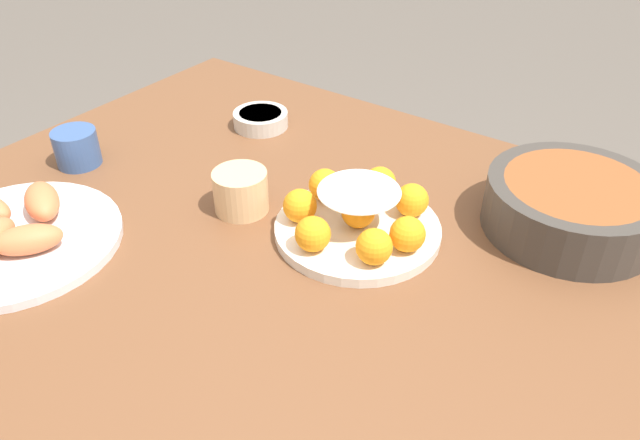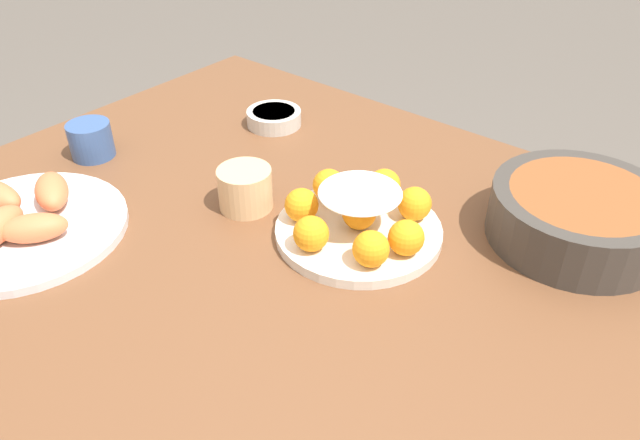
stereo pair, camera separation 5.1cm
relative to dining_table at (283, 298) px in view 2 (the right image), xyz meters
The scene contains 7 objects.
dining_table is the anchor object (origin of this frame).
cake_plate 0.18m from the dining_table, 54.87° to the left, with size 0.25×0.25×0.09m.
serving_bowl 0.47m from the dining_table, 42.66° to the left, with size 0.26×0.26×0.08m.
sauce_bowl 0.42m from the dining_table, 134.12° to the left, with size 0.11×0.11×0.03m.
seafood_platter 0.42m from the dining_table, 147.06° to the right, with size 0.31×0.31×0.06m.
cup_near 0.47m from the dining_table, behind, with size 0.08×0.08×0.06m.
cup_far 0.18m from the dining_table, 158.10° to the left, with size 0.09×0.09×0.07m.
Camera 2 is at (0.51, -0.53, 1.34)m, focal length 35.00 mm.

